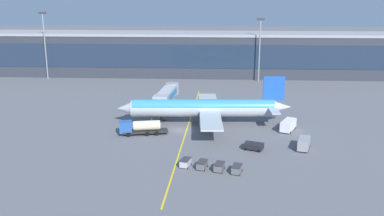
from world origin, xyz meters
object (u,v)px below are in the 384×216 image
(crew_van, at_px, (304,143))
(pushback_tug, at_px, (253,146))
(main_airliner, at_px, (204,108))
(baggage_cart_2, at_px, (219,167))
(baggage_cart_0, at_px, (185,162))
(baggage_cart_3, at_px, (237,169))
(lavatory_truck, at_px, (288,125))
(baggage_cart_1, at_px, (202,165))
(fuel_tanker, at_px, (140,127))

(crew_van, xyz_separation_m, pushback_tug, (-10.36, -1.00, -0.47))
(main_airliner, xyz_separation_m, baggage_cart_2, (3.60, -28.66, -3.24))
(main_airliner, distance_m, baggage_cart_0, 27.37)
(baggage_cart_3, bearing_deg, lavatory_truck, 62.75)
(baggage_cart_2, bearing_deg, baggage_cart_1, 165.48)
(fuel_tanker, xyz_separation_m, baggage_cart_1, (14.62, -18.69, -0.96))
(lavatory_truck, relative_size, pushback_tug, 1.43)
(crew_van, distance_m, baggage_cart_0, 25.78)
(crew_van, relative_size, pushback_tug, 1.24)
(pushback_tug, relative_size, baggage_cart_2, 1.48)
(crew_van, height_order, baggage_cart_1, crew_van)
(baggage_cart_1, distance_m, baggage_cart_2, 3.20)
(lavatory_truck, xyz_separation_m, baggage_cart_1, (-19.20, -23.65, -0.64))
(fuel_tanker, xyz_separation_m, pushback_tug, (24.67, -8.30, -0.90))
(baggage_cart_0, distance_m, baggage_cart_3, 9.60)
(baggage_cart_1, bearing_deg, baggage_cart_2, -14.52)
(pushback_tug, xyz_separation_m, baggage_cart_3, (-3.85, -11.99, -0.07))
(baggage_cart_1, bearing_deg, baggage_cart_0, 165.48)
(baggage_cart_1, xyz_separation_m, baggage_cart_2, (3.10, -0.80, 0.00))
(lavatory_truck, distance_m, pushback_tug, 16.13)
(baggage_cart_2, bearing_deg, baggage_cart_3, -14.52)
(lavatory_truck, bearing_deg, baggage_cart_0, -134.31)
(fuel_tanker, height_order, crew_van, fuel_tanker)
(fuel_tanker, height_order, pushback_tug, fuel_tanker)
(lavatory_truck, bearing_deg, baggage_cart_3, -117.25)
(baggage_cart_3, bearing_deg, main_airliner, 102.81)
(main_airliner, bearing_deg, crew_van, -38.23)
(pushback_tug, distance_m, baggage_cart_0, 16.27)
(pushback_tug, relative_size, baggage_cart_1, 1.48)
(baggage_cart_3, bearing_deg, baggage_cart_2, 165.48)
(pushback_tug, height_order, baggage_cart_2, baggage_cart_2)
(fuel_tanker, distance_m, baggage_cart_3, 29.09)
(main_airliner, bearing_deg, pushback_tug, -58.87)
(pushback_tug, xyz_separation_m, baggage_cart_0, (-13.15, -9.58, -0.07))
(baggage_cart_0, height_order, baggage_cart_3, same)
(baggage_cart_2, relative_size, baggage_cart_3, 1.00)
(main_airliner, xyz_separation_m, crew_van, (20.91, -16.47, -2.71))
(baggage_cart_1, bearing_deg, pushback_tug, 45.94)
(lavatory_truck, height_order, pushback_tug, lavatory_truck)
(crew_van, relative_size, baggage_cart_3, 1.83)
(fuel_tanker, bearing_deg, baggage_cart_3, -44.27)
(fuel_tanker, xyz_separation_m, lavatory_truck, (33.82, 4.96, -0.32))
(main_airliner, bearing_deg, fuel_tanker, -147.00)
(main_airliner, xyz_separation_m, lavatory_truck, (19.71, -4.20, -2.60))
(fuel_tanker, xyz_separation_m, baggage_cart_0, (11.52, -17.89, -0.96))
(pushback_tug, xyz_separation_m, baggage_cart_1, (-10.05, -10.38, -0.07))
(main_airliner, height_order, fuel_tanker, main_airliner)
(baggage_cart_1, xyz_separation_m, baggage_cart_3, (6.20, -1.60, 0.00))
(fuel_tanker, height_order, baggage_cart_2, fuel_tanker)
(fuel_tanker, bearing_deg, baggage_cart_1, -51.96)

